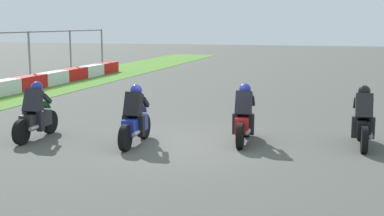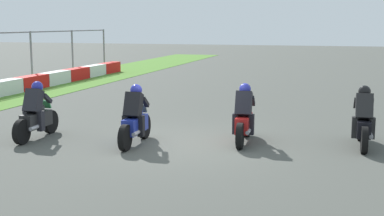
# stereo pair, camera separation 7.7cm
# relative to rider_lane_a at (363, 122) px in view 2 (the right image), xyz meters

# --- Properties ---
(ground_plane) EXTENTS (120.00, 120.00, 0.00)m
(ground_plane) POSITION_rel_rider_lane_a_xyz_m (-0.87, 4.19, -0.62)
(ground_plane) COLOR #484A44
(rider_lane_a) EXTENTS (2.04, 0.54, 1.51)m
(rider_lane_a) POSITION_rel_rider_lane_a_xyz_m (0.00, 0.00, 0.00)
(rider_lane_a) COLOR black
(rider_lane_a) RESTS_ON ground_plane
(rider_lane_b) EXTENTS (2.04, 0.55, 1.51)m
(rider_lane_b) POSITION_rel_rider_lane_a_xyz_m (-0.37, 2.89, 0.00)
(rider_lane_b) COLOR black
(rider_lane_b) RESTS_ON ground_plane
(rider_lane_c) EXTENTS (2.04, 0.55, 1.51)m
(rider_lane_c) POSITION_rel_rider_lane_a_xyz_m (-1.33, 5.47, 0.00)
(rider_lane_c) COLOR black
(rider_lane_c) RESTS_ON ground_plane
(rider_lane_d) EXTENTS (2.04, 0.54, 1.51)m
(rider_lane_d) POSITION_rel_rider_lane_a_xyz_m (-1.44, 8.23, 0.00)
(rider_lane_d) COLOR black
(rider_lane_d) RESTS_ON ground_plane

